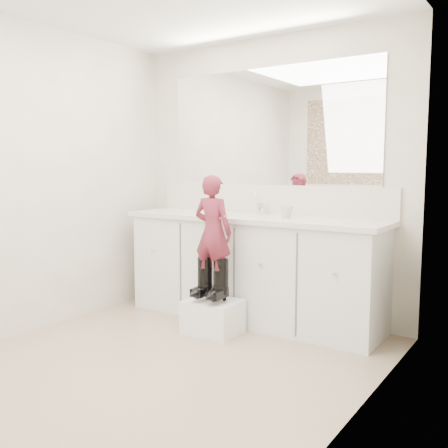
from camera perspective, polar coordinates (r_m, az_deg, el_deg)
The scene contains 16 objects.
floor at distance 3.42m, azimuth -7.88°, elevation -15.78°, with size 3.00×3.00×0.00m, color #866D58.
wall_back at distance 4.39m, azimuth 5.11°, elevation 5.26°, with size 2.60×2.60×0.00m, color #BEB4A2.
wall_left at distance 4.15m, azimuth -21.66°, elevation 4.76°, with size 3.00×3.00×0.00m, color #BEB4A2.
wall_right at distance 2.49m, azimuth 14.62°, elevation 4.15°, with size 3.00×3.00×0.00m, color #BEB4A2.
vanity_cabinet at distance 4.24m, azimuth 3.20°, elevation -5.31°, with size 2.20×0.55×0.85m, color silver.
countertop at distance 4.16m, azimuth 3.13°, elevation 0.66°, with size 2.28×0.58×0.04m, color beige.
backsplash at distance 4.39m, azimuth 4.99°, elevation 2.85°, with size 2.28×0.03×0.25m, color beige.
mirror at distance 4.40m, azimuth 5.09°, elevation 11.01°, with size 2.00×0.02×1.00m, color white.
faucet at distance 4.30m, azimuth 4.27°, elevation 1.77°, with size 0.08×0.08×0.10m, color silver.
cup at distance 4.02m, azimuth 7.15°, elevation 1.39°, with size 0.10×0.10×0.10m, color #C3B29C.
soap_bottle at distance 4.31m, azimuth -1.39°, elevation 2.46°, with size 0.09×0.09×0.20m, color white.
step_stool at distance 3.97m, azimuth -1.26°, elevation -10.55°, with size 0.41×0.34×0.26m, color white.
boot_left at distance 3.93m, azimuth -2.17°, elevation -6.18°, with size 0.12×0.23×0.34m, color black, non-canonical shape.
boot_right at distance 3.85m, azimuth -0.35°, elevation -6.46°, with size 0.12×0.23×0.34m, color black, non-canonical shape.
toddler at distance 3.82m, azimuth -1.28°, elevation -0.93°, with size 0.32×0.21×0.88m, color #AA344E.
toothbrush at distance 3.77m, azimuth -0.47°, elevation 0.67°, with size 0.01×0.01×0.14m, color pink.
Camera 1 is at (2.13, -2.34, 1.29)m, focal length 40.00 mm.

